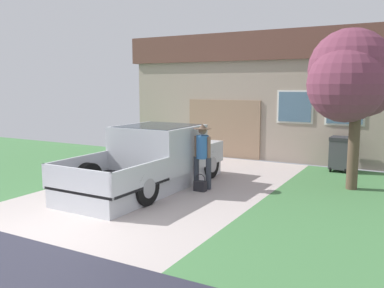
# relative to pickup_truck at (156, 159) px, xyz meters

# --- Properties ---
(pickup_truck) EXTENTS (2.14, 5.05, 1.60)m
(pickup_truck) POSITION_rel_pickup_truck_xyz_m (0.00, 0.00, 0.00)
(pickup_truck) COLOR silver
(pickup_truck) RESTS_ON ground
(person_with_hat) EXTENTS (0.50, 0.45, 1.68)m
(person_with_hat) POSITION_rel_pickup_truck_xyz_m (1.26, 0.26, 0.26)
(person_with_hat) COLOR #333842
(person_with_hat) RESTS_ON ground
(handbag) EXTENTS (0.30, 0.19, 0.44)m
(handbag) POSITION_rel_pickup_truck_xyz_m (1.34, -0.01, -0.57)
(handbag) COLOR #232328
(handbag) RESTS_ON ground
(house_with_garage) EXTENTS (10.94, 7.02, 4.51)m
(house_with_garage) POSITION_rel_pickup_truck_xyz_m (1.23, 8.20, 1.57)
(house_with_garage) COLOR #A19081
(house_with_garage) RESTS_ON ground
(front_yard_tree) EXTENTS (2.22, 2.42, 4.08)m
(front_yard_tree) POSITION_rel_pickup_truck_xyz_m (4.54, 2.09, 2.12)
(front_yard_tree) COLOR brown
(front_yard_tree) RESTS_ON ground
(wheeled_trash_bin) EXTENTS (0.60, 0.72, 1.08)m
(wheeled_trash_bin) POSITION_rel_pickup_truck_xyz_m (4.02, 4.25, -0.13)
(wheeled_trash_bin) COLOR #424247
(wheeled_trash_bin) RESTS_ON ground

